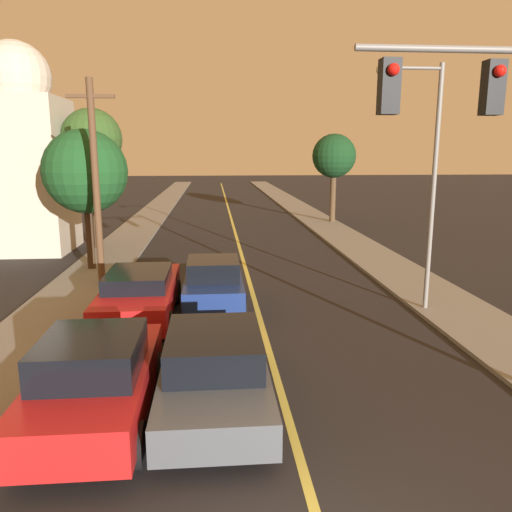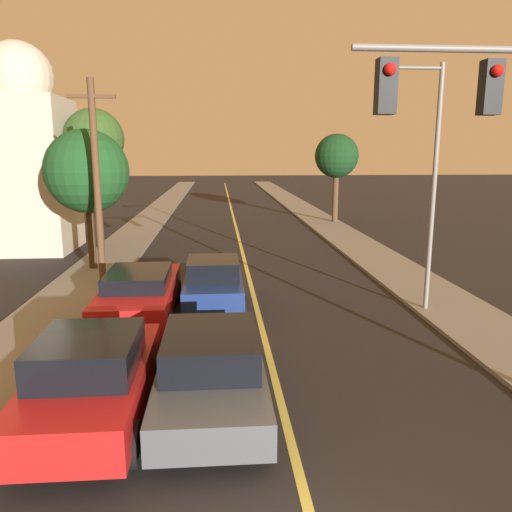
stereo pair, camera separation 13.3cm
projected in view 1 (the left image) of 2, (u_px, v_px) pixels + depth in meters
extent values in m
cube|color=black|center=(229.00, 212.00, 40.44)|extent=(9.41, 80.00, 0.01)
cube|color=#D1C14C|center=(229.00, 211.00, 40.44)|extent=(0.16, 76.00, 0.00)
cube|color=gray|center=(155.00, 212.00, 39.93)|extent=(2.50, 80.00, 0.12)
cube|color=gray|center=(302.00, 210.00, 40.93)|extent=(2.50, 80.00, 0.12)
cube|color=#474C51|center=(214.00, 373.00, 9.41)|extent=(1.92, 4.88, 0.60)
cube|color=black|center=(214.00, 347.00, 9.10)|extent=(1.69, 2.20, 0.59)
cylinder|color=black|center=(173.00, 357.00, 10.88)|extent=(0.22, 0.68, 0.68)
cylinder|color=black|center=(256.00, 354.00, 11.03)|extent=(0.22, 0.68, 0.68)
cylinder|color=black|center=(158.00, 434.00, 7.92)|extent=(0.22, 0.68, 0.68)
cylinder|color=black|center=(272.00, 428.00, 8.08)|extent=(0.22, 0.68, 0.68)
cube|color=navy|center=(214.00, 287.00, 15.20)|extent=(1.72, 3.86, 0.67)
cube|color=black|center=(213.00, 268.00, 14.92)|extent=(1.51, 1.74, 0.57)
cylinder|color=black|center=(189.00, 288.00, 16.36)|extent=(0.22, 0.72, 0.72)
cylinder|color=black|center=(238.00, 287.00, 16.50)|extent=(0.22, 0.72, 0.72)
cylinder|color=black|center=(185.00, 311.00, 14.03)|extent=(0.22, 0.72, 0.72)
cylinder|color=black|center=(243.00, 309.00, 14.17)|extent=(0.22, 0.72, 0.72)
cube|color=red|center=(96.00, 386.00, 8.73)|extent=(1.86, 4.29, 0.72)
cube|color=black|center=(91.00, 354.00, 8.42)|extent=(1.64, 1.93, 0.61)
cylinder|color=black|center=(67.00, 374.00, 10.02)|extent=(0.22, 0.72, 0.72)
cylinder|color=black|center=(156.00, 370.00, 10.17)|extent=(0.22, 0.72, 0.72)
cylinder|color=black|center=(17.00, 451.00, 7.43)|extent=(0.22, 0.72, 0.72)
cylinder|color=black|center=(137.00, 445.00, 7.58)|extent=(0.22, 0.72, 0.72)
cube|color=red|center=(141.00, 296.00, 14.15)|extent=(1.89, 5.06, 0.71)
cube|color=black|center=(139.00, 278.00, 13.83)|extent=(1.66, 2.28, 0.42)
cylinder|color=black|center=(119.00, 293.00, 15.67)|extent=(0.22, 0.76, 0.76)
cylinder|color=black|center=(177.00, 292.00, 15.82)|extent=(0.22, 0.76, 0.76)
cylinder|color=black|center=(97.00, 328.00, 12.61)|extent=(0.22, 0.76, 0.76)
cylinder|color=black|center=(168.00, 325.00, 12.77)|extent=(0.22, 0.76, 0.76)
cylinder|color=slate|center=(473.00, 49.00, 8.32)|extent=(4.03, 0.12, 0.12)
cube|color=black|center=(493.00, 88.00, 8.48)|extent=(0.32, 0.28, 0.90)
sphere|color=red|center=(500.00, 71.00, 8.25)|extent=(0.20, 0.20, 0.20)
cube|color=black|center=(389.00, 87.00, 8.33)|extent=(0.32, 0.28, 0.90)
sphere|color=red|center=(394.00, 69.00, 8.10)|extent=(0.20, 0.20, 0.20)
cylinder|color=slate|center=(433.00, 191.00, 14.38)|extent=(0.14, 0.14, 7.02)
cylinder|color=slate|center=(413.00, 68.00, 13.62)|extent=(1.67, 0.09, 0.09)
sphere|color=beige|center=(383.00, 69.00, 13.56)|extent=(0.36, 0.36, 0.36)
cylinder|color=#513823|center=(96.00, 184.00, 17.17)|extent=(0.24, 0.24, 7.04)
cube|color=#513823|center=(90.00, 96.00, 16.57)|extent=(1.60, 0.12, 0.12)
cylinder|color=#3D2B1C|center=(90.00, 235.00, 19.94)|extent=(0.31, 0.31, 2.73)
sphere|color=#19471E|center=(85.00, 171.00, 19.43)|extent=(3.26, 3.26, 3.26)
cylinder|color=#4C3823|center=(96.00, 205.00, 24.10)|extent=(0.38, 0.38, 4.24)
sphere|color=#2D4C1E|center=(92.00, 139.00, 23.46)|extent=(2.82, 2.82, 2.82)
cylinder|color=#4C3823|center=(333.00, 197.00, 33.58)|extent=(0.38, 0.38, 3.36)
sphere|color=#143819|center=(334.00, 156.00, 33.03)|extent=(2.89, 2.89, 2.89)
cube|color=#BCB29E|center=(24.00, 176.00, 23.70)|extent=(4.02, 4.02, 7.23)
sphere|color=#BCB29E|center=(15.00, 77.00, 22.78)|extent=(3.20, 3.20, 3.20)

